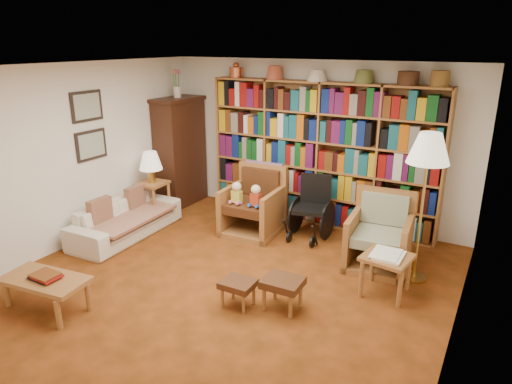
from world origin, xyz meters
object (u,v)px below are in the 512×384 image
Objects in this scene: side_table_lamp at (153,192)px; floor_lamp at (428,155)px; coffee_table at (45,282)px; armchair_leather at (256,205)px; footstool_a at (238,286)px; footstool_b at (283,284)px; wheelchair at (312,209)px; side_table_papers at (387,261)px; armchair_sage at (381,238)px; sofa at (126,219)px.

floor_lamp reaches higher than side_table_lamp.
armchair_leather is at bearing 73.40° from coffee_table.
footstool_a is (-1.54, -1.58, -1.31)m from floor_lamp.
footstool_b is (0.44, 0.20, 0.04)m from footstool_a.
wheelchair is at bearing 104.45° from footstool_b.
wheelchair is at bearing 141.60° from side_table_papers.
coffee_table is at bearing -73.07° from side_table_lamp.
floor_lamp is at bearing -8.12° from armchair_leather.
coffee_table is (-2.20, -1.26, 0.03)m from footstool_b.
armchair_leather is 1.02× the size of coffee_table.
armchair_leather reaches higher than armchair_sage.
coffee_table is at bearing -149.00° from footstool_a.
armchair_leather is 2.36m from side_table_papers.
side_table_lamp is at bearing 106.93° from coffee_table.
floor_lamp is 4.19× the size of footstool_b.
side_table_lamp is 1.10× the size of side_table_papers.
wheelchair is 3.63m from coffee_table.
floor_lamp is at bearing -81.53° from sofa.
side_table_lamp is 0.68× the size of wheelchair.
sofa reaches higher than footstool_b.
side_table_papers is 0.57× the size of coffee_table.
side_table_papers is (3.87, -0.46, -0.06)m from side_table_lamp.
coffee_table is (-0.89, -2.99, -0.09)m from armchair_leather.
floor_lamp is (3.99, 0.78, 1.29)m from sofa.
side_table_lamp is 0.35× the size of floor_lamp.
footstool_b reaches higher than footstool_a.
armchair_leather is 2.34× the size of footstool_b.
armchair_leather is at bearing 127.25° from footstool_b.
side_table_papers is (3.77, 0.25, 0.14)m from sofa.
footstool_b is (2.99, -1.32, -0.18)m from side_table_lamp.
side_table_papers is at bearing -113.27° from floor_lamp.
coffee_table is (0.68, -1.86, 0.06)m from sofa.
sofa is at bearing -144.53° from armchair_leather.
sofa is 2.86× the size of side_table_lamp.
wheelchair is 2.05m from floor_lamp.
sofa is 1.93× the size of wheelchair.
armchair_sage is 1.30m from floor_lamp.
footstool_a is 2.06m from coffee_table.
side_table_lamp reaches higher than coffee_table.
sofa is 3.64m from armchair_sage.
armchair_sage is 0.96× the size of coffee_table.
wheelchair reaches higher than footstool_b.
wheelchair reaches higher than footstool_a.
armchair_sage is 2.20× the size of footstool_b.
armchair_sage is at bearing -77.22° from sofa.
footstool_b is 2.54m from coffee_table.
side_table_lamp is 0.63× the size of coffee_table.
wheelchair is 2.15× the size of footstool_b.
side_table_lamp is 0.62× the size of armchair_leather.
wheelchair reaches higher than side_table_papers.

